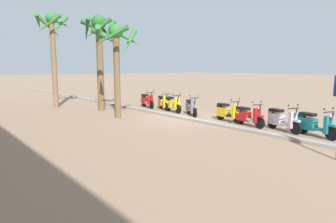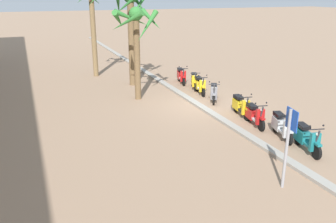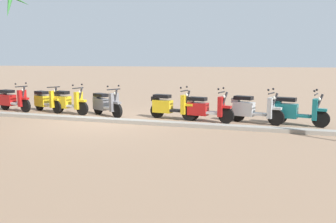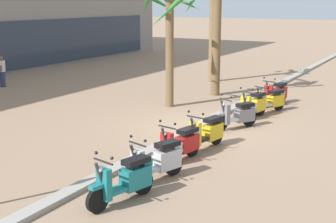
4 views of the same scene
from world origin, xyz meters
name	(u,v)px [view 4 (image 4 of 4)]	position (x,y,z in m)	size (l,w,h in m)	color
ground_plane	(201,127)	(0.00, 0.00, 0.00)	(200.00, 200.00, 0.00)	#93755B
curb_strip	(200,125)	(0.00, 0.04, 0.06)	(60.00, 0.36, 0.12)	gray
scooter_teal_gap_after_mid	(126,180)	(-6.18, -1.20, 0.47)	(1.75, 0.71, 1.17)	black
scooter_silver_second_in_line	(158,161)	(-4.84, -1.19, 0.47)	(1.77, 0.79, 1.17)	black
scooter_red_mid_rear	(181,144)	(-3.33, -0.99, 0.45)	(1.73, 0.66, 1.17)	black
scooter_yellow_mid_front	(207,133)	(-2.02, -1.14, 0.46)	(1.76, 0.65, 1.17)	black
scooter_grey_lead_nearest	(239,115)	(0.48, -1.13, 0.45)	(1.58, 0.95, 1.17)	black
scooter_yellow_last_in_row	(254,105)	(2.11, -1.10, 0.47)	(1.75, 0.67, 1.17)	black
scooter_yellow_far_back	(271,101)	(3.26, -1.35, 0.44)	(1.71, 0.88, 1.04)	black
scooter_red_tail_end	(276,93)	(4.71, -1.13, 0.46)	(1.80, 0.71, 1.17)	black
palm_tree_near_sign	(217,1)	(5.34, 1.82, 4.12)	(2.27, 2.19, 5.69)	brown
palm_tree_by_mall_entrance	(170,15)	(2.29, 2.47, 3.59)	(2.66, 2.55, 4.75)	brown
pedestrian_by_palm_tree	(2,71)	(2.12, 11.71, 0.79)	(0.46, 0.35, 1.50)	#2D3351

